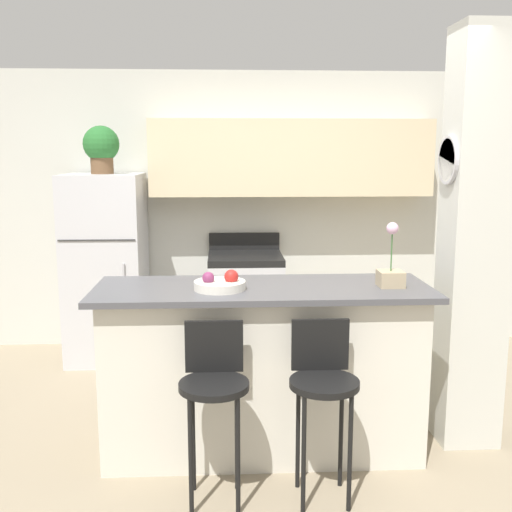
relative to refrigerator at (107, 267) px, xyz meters
The scene contains 12 objects.
ground_plane 2.33m from the refrigerator, 54.69° to the right, with size 14.00×14.00×0.00m, color gray.
wall_back 1.59m from the refrigerator, 13.40° to the left, with size 5.60×0.38×2.55m.
pillar_right 3.11m from the refrigerator, 33.64° to the right, with size 0.38×0.32×2.55m.
counter_bar 2.21m from the refrigerator, 54.69° to the right, with size 1.99×0.70×1.03m.
refrigerator is the anchor object (origin of this frame).
stove_range 1.28m from the refrigerator, ahead, with size 0.66×0.64×1.07m.
bar_stool_left 2.50m from the refrigerator, 66.85° to the right, with size 0.36×0.36×0.94m.
bar_stool_right 2.77m from the refrigerator, 55.99° to the right, with size 0.36×0.36×0.94m.
potted_plant_on_fridge 1.04m from the refrigerator, 115.01° to the left, with size 0.31×0.31×0.41m.
orchid_vase 2.73m from the refrigerator, 42.11° to the right, with size 0.14×0.14×0.38m.
fruit_bowl 2.13m from the refrigerator, 61.31° to the right, with size 0.30×0.30×0.12m.
trash_bin 0.87m from the refrigerator, 24.63° to the right, with size 0.28×0.28×0.38m.
Camera 1 is at (-0.22, -3.44, 1.81)m, focal length 42.00 mm.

